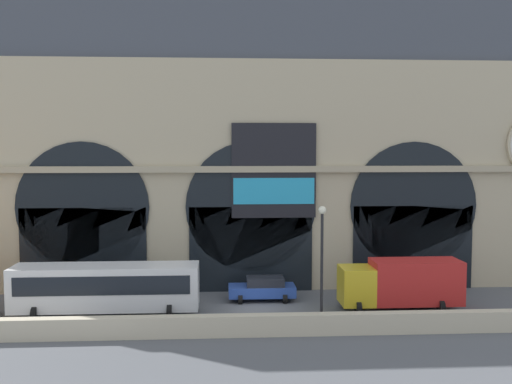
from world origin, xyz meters
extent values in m
plane|color=#54565B|center=(0.00, 0.00, 0.00)|extent=(200.00, 200.00, 0.00)
cube|color=beige|center=(0.00, -4.88, 0.57)|extent=(90.00, 0.70, 1.15)
cube|color=#BCAD8C|center=(0.00, 7.78, 8.12)|extent=(48.64, 5.55, 16.23)
cube|color=#424751|center=(0.00, 8.08, 18.54)|extent=(48.64, 4.95, 4.61)
cube|color=black|center=(-11.58, 4.95, 2.99)|extent=(8.64, 0.20, 5.99)
cylinder|color=black|center=(-11.58, 4.95, 5.99)|extent=(9.09, 0.20, 9.09)
cube|color=black|center=(0.00, 4.95, 2.99)|extent=(8.64, 0.20, 5.99)
cylinder|color=black|center=(0.00, 4.95, 5.99)|extent=(9.09, 0.20, 9.09)
cube|color=black|center=(11.58, 4.95, 2.99)|extent=(8.64, 0.20, 5.99)
cylinder|color=black|center=(11.58, 4.95, 5.99)|extent=(9.09, 0.20, 9.09)
cube|color=black|center=(1.60, 4.83, 8.51)|extent=(5.89, 0.12, 6.59)
cube|color=#26A5D8|center=(1.60, 4.75, 7.09)|extent=(5.66, 0.04, 1.83)
cube|color=tan|center=(0.00, 4.85, 8.61)|extent=(48.64, 0.50, 0.44)
cube|color=white|center=(-8.96, -0.75, 1.80)|extent=(11.00, 2.50, 2.60)
cube|color=black|center=(-8.96, -2.02, 2.15)|extent=(10.12, 0.04, 1.10)
cylinder|color=black|center=(-12.81, -1.88, 0.50)|extent=(0.28, 1.00, 1.00)
cylinder|color=black|center=(-12.81, 0.37, 0.50)|extent=(0.28, 1.00, 1.00)
cylinder|color=black|center=(-5.11, -1.88, 0.50)|extent=(0.28, 1.00, 1.00)
cylinder|color=black|center=(-5.11, 0.37, 0.50)|extent=(0.28, 1.00, 1.00)
cube|color=#28479E|center=(0.59, 2.38, 0.65)|extent=(4.40, 1.80, 0.70)
cube|color=black|center=(0.81, 2.38, 1.27)|extent=(2.46, 1.62, 0.55)
cylinder|color=black|center=(-0.86, 1.57, 0.30)|extent=(0.28, 0.60, 0.60)
cylinder|color=black|center=(-0.86, 3.19, 0.30)|extent=(0.28, 0.60, 0.60)
cylinder|color=black|center=(2.04, 1.57, 0.30)|extent=(0.28, 0.60, 0.60)
cylinder|color=black|center=(2.04, 3.19, 0.30)|extent=(0.28, 0.60, 0.60)
cube|color=gold|center=(6.28, -0.35, 1.57)|extent=(2.00, 2.30, 2.30)
cube|color=red|center=(10.03, -0.35, 1.77)|extent=(5.50, 2.30, 2.70)
cylinder|color=black|center=(6.18, -1.39, 0.42)|extent=(0.28, 0.84, 0.84)
cylinder|color=black|center=(6.18, 0.68, 0.42)|extent=(0.28, 0.84, 0.84)
cylinder|color=black|center=(11.28, -1.39, 0.42)|extent=(0.28, 0.84, 0.84)
cylinder|color=black|center=(11.28, 0.68, 0.42)|extent=(0.28, 0.84, 0.84)
cylinder|color=black|center=(3.45, -4.08, 3.25)|extent=(0.16, 0.16, 6.50)
sphere|color=#F2EDCC|center=(3.45, -4.08, 6.68)|extent=(0.44, 0.44, 0.44)
camera|label=1|loc=(-2.06, -35.28, 10.02)|focal=40.66mm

